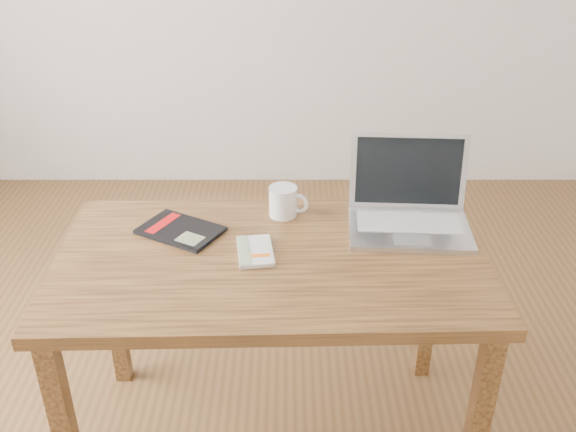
{
  "coord_description": "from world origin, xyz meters",
  "views": [
    {
      "loc": [
        0.15,
        -1.68,
        1.77
      ],
      "look_at": [
        0.15,
        -0.02,
        0.85
      ],
      "focal_mm": 40.0,
      "sensor_mm": 36.0,
      "label": 1
    }
  ],
  "objects_px": {
    "desk": "(272,280)",
    "black_guidebook": "(181,230)",
    "coffee_mug": "(284,201)",
    "white_guidebook": "(255,251)",
    "laptop": "(409,208)"
  },
  "relations": [
    {
      "from": "laptop",
      "to": "coffee_mug",
      "type": "relative_size",
      "value": 3.0
    },
    {
      "from": "black_guidebook",
      "to": "coffee_mug",
      "type": "xyz_separation_m",
      "value": [
        0.33,
        0.11,
        0.05
      ]
    },
    {
      "from": "white_guidebook",
      "to": "black_guidebook",
      "type": "relative_size",
      "value": 0.61
    },
    {
      "from": "white_guidebook",
      "to": "coffee_mug",
      "type": "distance_m",
      "value": 0.26
    },
    {
      "from": "desk",
      "to": "white_guidebook",
      "type": "bearing_deg",
      "value": 164.56
    },
    {
      "from": "desk",
      "to": "black_guidebook",
      "type": "relative_size",
      "value": 4.39
    },
    {
      "from": "black_guidebook",
      "to": "laptop",
      "type": "distance_m",
      "value": 0.73
    },
    {
      "from": "white_guidebook",
      "to": "laptop",
      "type": "xyz_separation_m",
      "value": [
        0.48,
        0.18,
        0.05
      ]
    },
    {
      "from": "white_guidebook",
      "to": "laptop",
      "type": "height_order",
      "value": "laptop"
    },
    {
      "from": "laptop",
      "to": "white_guidebook",
      "type": "bearing_deg",
      "value": -156.08
    },
    {
      "from": "white_guidebook",
      "to": "coffee_mug",
      "type": "relative_size",
      "value": 1.36
    },
    {
      "from": "desk",
      "to": "coffee_mug",
      "type": "relative_size",
      "value": 9.82
    },
    {
      "from": "black_guidebook",
      "to": "laptop",
      "type": "xyz_separation_m",
      "value": [
        0.72,
        0.05,
        0.05
      ]
    },
    {
      "from": "laptop",
      "to": "black_guidebook",
      "type": "bearing_deg",
      "value": -172.19
    },
    {
      "from": "desk",
      "to": "coffee_mug",
      "type": "distance_m",
      "value": 0.29
    }
  ]
}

